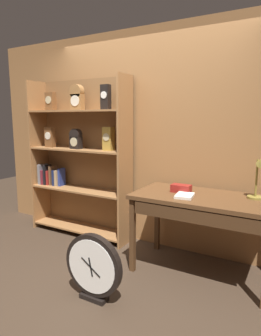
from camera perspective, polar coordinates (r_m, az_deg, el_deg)
The scene contains 7 objects.
ground_plane at distance 2.99m, azimuth -8.61°, elevation -21.90°, with size 10.00×10.00×0.00m, color #3D2D21.
back_wood_panel at distance 3.64m, azimuth 3.40°, elevation 5.49°, with size 4.80×0.05×2.60m, color #9E6B3D.
bookshelf at distance 4.01m, azimuth -9.91°, elevation 2.09°, with size 1.45×0.35×2.05m.
workbench at distance 2.99m, azimuth 13.56°, elevation -7.00°, with size 1.35×0.70×0.81m.
toolbox_small at distance 3.09m, azimuth 9.66°, elevation -3.88°, with size 0.20×0.11×0.08m, color maroon.
open_repair_manual at distance 2.92m, azimuth 10.31°, elevation -5.22°, with size 0.16×0.22×0.03m, color silver.
round_clock_large at distance 2.70m, azimuth -7.14°, elevation -18.27°, with size 0.55×0.11×0.59m.
Camera 1 is at (1.62, -1.98, 1.56)m, focal length 31.86 mm.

